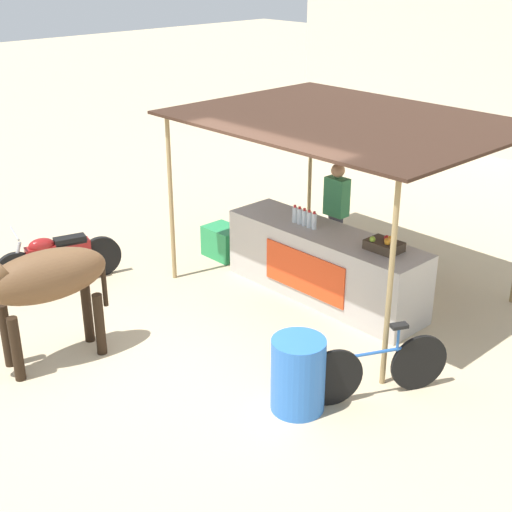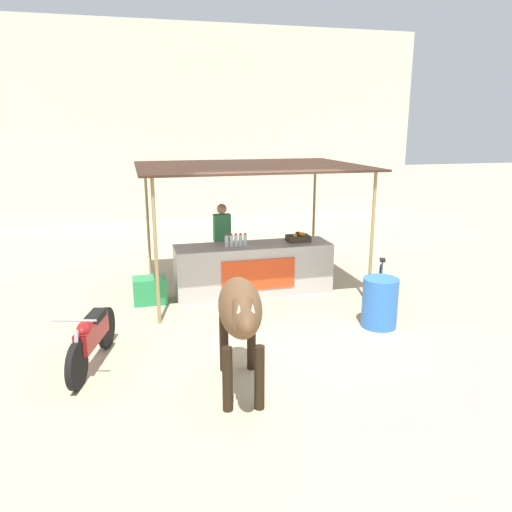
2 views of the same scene
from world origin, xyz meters
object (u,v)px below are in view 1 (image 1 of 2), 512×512
cooler_box (224,242)px  cow (41,281)px  motorcycle_parked (57,256)px  bicycle_leaning (377,368)px  stall_counter (324,264)px  water_barrel (298,375)px  fruit_crate (384,245)px  vendor_behind_counter (336,217)px

cooler_box → cow: 3.69m
motorcycle_parked → bicycle_leaning: (4.85, 1.07, -0.08)m
stall_counter → cooler_box: bearing=-177.2°
stall_counter → water_barrel: (1.56, -2.16, -0.07)m
cow → motorcycle_parked: 2.20m
cooler_box → motorcycle_parked: size_ratio=0.34×
cooler_box → water_barrel: water_barrel is taller
stall_counter → bicycle_leaning: (2.00, -1.39, -0.13)m
fruit_crate → motorcycle_parked: fruit_crate is taller
fruit_crate → cooler_box: bearing=-177.1°
cooler_box → water_barrel: (3.54, -2.06, 0.17)m
fruit_crate → water_barrel: 2.38m
cooler_box → bicycle_leaning: size_ratio=0.40×
stall_counter → cooler_box: stall_counter is taller
cow → motorcycle_parked: cow is taller
stall_counter → bicycle_leaning: size_ratio=1.99×
vendor_behind_counter → cooler_box: bearing=-150.8°
cooler_box → bicycle_leaning: (3.98, -1.30, 0.11)m
fruit_crate → cow: bearing=-118.7°
motorcycle_parked → bicycle_leaning: bearing=12.4°
cow → motorcycle_parked: size_ratio=1.05×
cow → vendor_behind_counter: bearing=82.2°
fruit_crate → motorcycle_parked: 4.58m
cow → bicycle_leaning: cow is taller
fruit_crate → cow: 4.14m
vendor_behind_counter → water_barrel: bearing=-55.2°
cooler_box → bicycle_leaning: bicycle_leaning is taller
stall_counter → fruit_crate: fruit_crate is taller
vendor_behind_counter → cow: size_ratio=0.89×
stall_counter → water_barrel: 2.66m
water_barrel → motorcycle_parked: bearing=-176.1°
fruit_crate → cooler_box: (-2.91, -0.15, -0.79)m
vendor_behind_counter → motorcycle_parked: (-2.39, -3.22, -0.42)m
water_barrel → motorcycle_parked: (-4.41, -0.30, 0.02)m
fruit_crate → cooler_box: fruit_crate is taller
stall_counter → vendor_behind_counter: size_ratio=1.82×
fruit_crate → cow: size_ratio=0.24×
stall_counter → cooler_box: (-1.99, -0.10, -0.24)m
water_barrel → cow: 3.04m
cooler_box → motorcycle_parked: 2.53m
vendor_behind_counter → water_barrel: size_ratio=2.03×
stall_counter → bicycle_leaning: bearing=-34.9°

